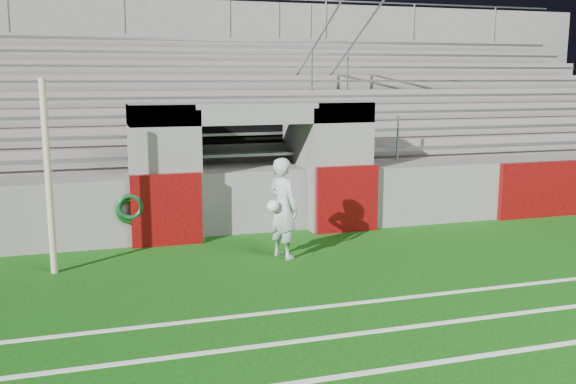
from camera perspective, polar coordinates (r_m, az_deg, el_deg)
name	(u,v)px	position (r m, az deg, el deg)	size (l,w,h in m)	color
ground	(310,284)	(9.85, 2.01, -8.16)	(90.00, 90.00, 0.00)	#0F470B
field_post	(48,178)	(10.71, -20.53, 1.21)	(0.11, 0.11, 3.09)	beige
stadium_structure	(212,139)	(17.15, -6.77, 4.74)	(26.00, 8.48, 5.42)	slate
goalkeeper_with_ball	(283,208)	(11.03, -0.45, -1.43)	(0.64, 0.75, 1.75)	#ABB1B5
hose_coil	(130,209)	(12.00, -13.86, -1.45)	(0.51, 0.14, 0.58)	#0C3C0C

